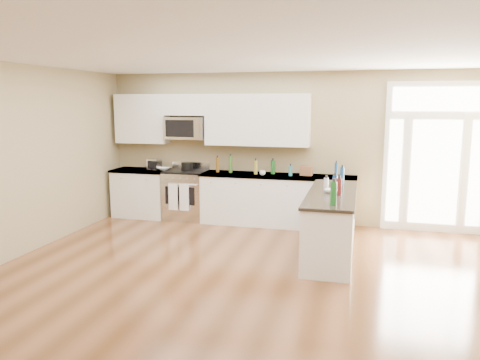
# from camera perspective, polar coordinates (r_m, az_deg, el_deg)

# --- Properties ---
(ground) EXTENTS (8.00, 8.00, 0.00)m
(ground) POSITION_cam_1_polar(r_m,az_deg,el_deg) (5.32, -1.16, -15.56)
(ground) COLOR #593319
(room_shell) EXTENTS (8.00, 8.00, 8.00)m
(room_shell) POSITION_cam_1_polar(r_m,az_deg,el_deg) (4.85, -1.23, 3.06)
(room_shell) COLOR #9D8D63
(room_shell) RESTS_ON ground
(back_cabinet_left) EXTENTS (1.10, 0.66, 0.94)m
(back_cabinet_left) POSITION_cam_1_polar(r_m,az_deg,el_deg) (9.49, -11.84, -1.72)
(back_cabinet_left) COLOR white
(back_cabinet_left) RESTS_ON ground
(back_cabinet_right) EXTENTS (2.85, 0.66, 0.94)m
(back_cabinet_right) POSITION_cam_1_polar(r_m,az_deg,el_deg) (8.65, 4.51, -2.65)
(back_cabinet_right) COLOR white
(back_cabinet_right) RESTS_ON ground
(peninsula_cabinet) EXTENTS (0.69, 2.32, 0.94)m
(peninsula_cabinet) POSITION_cam_1_polar(r_m,az_deg,el_deg) (7.12, 11.04, -5.47)
(peninsula_cabinet) COLOR white
(peninsula_cabinet) RESTS_ON ground
(upper_cabinet_left) EXTENTS (1.04, 0.33, 0.95)m
(upper_cabinet_left) POSITION_cam_1_polar(r_m,az_deg,el_deg) (9.46, -11.81, 7.32)
(upper_cabinet_left) COLOR white
(upper_cabinet_left) RESTS_ON room_shell
(upper_cabinet_right) EXTENTS (1.94, 0.33, 0.95)m
(upper_cabinet_right) POSITION_cam_1_polar(r_m,az_deg,el_deg) (8.68, 2.09, 7.33)
(upper_cabinet_right) COLOR white
(upper_cabinet_right) RESTS_ON room_shell
(upper_cabinet_short) EXTENTS (0.82, 0.33, 0.40)m
(upper_cabinet_short) POSITION_cam_1_polar(r_m,az_deg,el_deg) (9.08, -6.54, 9.11)
(upper_cabinet_short) COLOR white
(upper_cabinet_short) RESTS_ON room_shell
(microwave) EXTENTS (0.78, 0.41, 0.42)m
(microwave) POSITION_cam_1_polar(r_m,az_deg,el_deg) (9.06, -6.58, 6.32)
(microwave) COLOR silver
(microwave) RESTS_ON room_shell
(entry_door) EXTENTS (1.70, 0.10, 2.60)m
(entry_door) POSITION_cam_1_polar(r_m,az_deg,el_deg) (8.73, 22.69, 2.52)
(entry_door) COLOR white
(entry_door) RESTS_ON ground
(kitchen_range) EXTENTS (0.78, 0.69, 1.08)m
(kitchen_range) POSITION_cam_1_polar(r_m,az_deg,el_deg) (9.11, -6.59, -1.78)
(kitchen_range) COLOR silver
(kitchen_range) RESTS_ON ground
(stockpot) EXTENTS (0.29, 0.29, 0.17)m
(stockpot) POSITION_cam_1_polar(r_m,az_deg,el_deg) (9.04, -6.50, 1.70)
(stockpot) COLOR black
(stockpot) RESTS_ON kitchen_range
(toaster_oven) EXTENTS (0.27, 0.23, 0.21)m
(toaster_oven) POSITION_cam_1_polar(r_m,az_deg,el_deg) (9.34, -10.43, 1.91)
(toaster_oven) COLOR silver
(toaster_oven) RESTS_ON back_cabinet_left
(cardboard_box) EXTENTS (0.22, 0.17, 0.17)m
(cardboard_box) POSITION_cam_1_polar(r_m,az_deg,el_deg) (8.53, 8.10, 1.14)
(cardboard_box) COLOR brown
(cardboard_box) RESTS_ON back_cabinet_right
(bowl_left) EXTENTS (0.27, 0.27, 0.05)m
(bowl_left) POSITION_cam_1_polar(r_m,az_deg,el_deg) (9.22, -9.32, 1.36)
(bowl_left) COLOR white
(bowl_left) RESTS_ON back_cabinet_left
(bowl_peninsula) EXTENTS (0.21, 0.21, 0.06)m
(bowl_peninsula) POSITION_cam_1_polar(r_m,az_deg,el_deg) (6.96, 11.02, -1.32)
(bowl_peninsula) COLOR white
(bowl_peninsula) RESTS_ON peninsula_cabinet
(cup_counter) EXTENTS (0.12, 0.12, 0.08)m
(cup_counter) POSITION_cam_1_polar(r_m,az_deg,el_deg) (8.46, 2.77, 0.85)
(cup_counter) COLOR white
(cup_counter) RESTS_ON back_cabinet_right
(counter_bottles) EXTENTS (2.40, 2.46, 0.32)m
(counter_bottles) POSITION_cam_1_polar(r_m,az_deg,el_deg) (7.72, 6.69, 0.61)
(counter_bottles) COLOR #19591E
(counter_bottles) RESTS_ON back_cabinet_right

